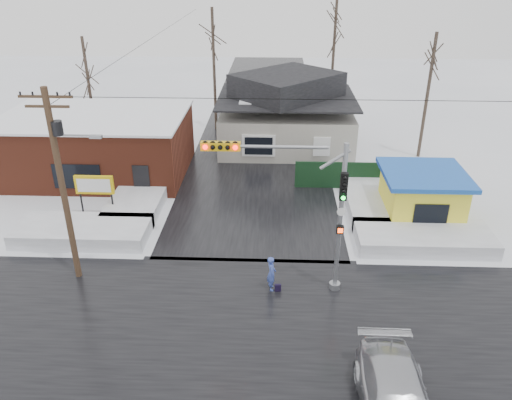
{
  "coord_description": "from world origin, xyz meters",
  "views": [
    {
      "loc": [
        1.18,
        -15.75,
        13.66
      ],
      "look_at": [
        0.3,
        5.89,
        3.0
      ],
      "focal_mm": 35.0,
      "sensor_mm": 36.0,
      "label": 1
    }
  ],
  "objects_px": {
    "marquee_sign": "(94,186)",
    "kiosk": "(421,195)",
    "traffic_signal": "(304,199)",
    "utility_pole": "(62,177)",
    "pedestrian": "(271,274)"
  },
  "relations": [
    {
      "from": "traffic_signal",
      "to": "marquee_sign",
      "type": "bearing_deg",
      "value": 150.28
    },
    {
      "from": "traffic_signal",
      "to": "kiosk",
      "type": "bearing_deg",
      "value": 44.84
    },
    {
      "from": "traffic_signal",
      "to": "pedestrian",
      "type": "xyz_separation_m",
      "value": [
        -1.31,
        -0.13,
        -3.7
      ]
    },
    {
      "from": "traffic_signal",
      "to": "utility_pole",
      "type": "relative_size",
      "value": 0.78
    },
    {
      "from": "marquee_sign",
      "to": "kiosk",
      "type": "height_order",
      "value": "kiosk"
    },
    {
      "from": "utility_pole",
      "to": "pedestrian",
      "type": "relative_size",
      "value": 5.35
    },
    {
      "from": "utility_pole",
      "to": "kiosk",
      "type": "bearing_deg",
      "value": 20.44
    },
    {
      "from": "traffic_signal",
      "to": "kiosk",
      "type": "height_order",
      "value": "traffic_signal"
    },
    {
      "from": "utility_pole",
      "to": "marquee_sign",
      "type": "xyz_separation_m",
      "value": [
        -1.07,
        5.99,
        -3.19
      ]
    },
    {
      "from": "marquee_sign",
      "to": "kiosk",
      "type": "xyz_separation_m",
      "value": [
        18.5,
        0.5,
        -0.46
      ]
    },
    {
      "from": "traffic_signal",
      "to": "marquee_sign",
      "type": "xyz_separation_m",
      "value": [
        -11.43,
        6.53,
        -2.62
      ]
    },
    {
      "from": "kiosk",
      "to": "pedestrian",
      "type": "bearing_deg",
      "value": -139.48
    },
    {
      "from": "traffic_signal",
      "to": "utility_pole",
      "type": "distance_m",
      "value": 10.39
    },
    {
      "from": "traffic_signal",
      "to": "utility_pole",
      "type": "xyz_separation_m",
      "value": [
        -10.36,
        0.53,
        0.57
      ]
    },
    {
      "from": "pedestrian",
      "to": "utility_pole",
      "type": "bearing_deg",
      "value": 76.64
    }
  ]
}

